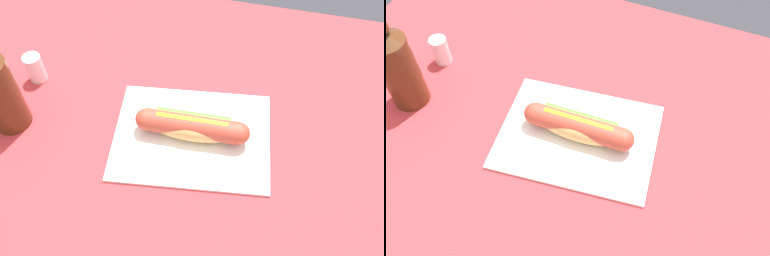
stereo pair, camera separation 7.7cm
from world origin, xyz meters
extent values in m
cylinder|color=brown|center=(-0.49, 0.34, 0.37)|extent=(0.07, 0.07, 0.74)
cube|color=brown|center=(0.00, 0.00, 0.75)|extent=(1.14, 0.83, 0.03)
cube|color=#B72D33|center=(0.00, 0.00, 0.77)|extent=(1.20, 0.89, 0.00)
cube|color=silver|center=(-0.01, 0.02, 0.78)|extent=(0.32, 0.26, 0.01)
ellipsoid|color=tan|center=(-0.01, 0.02, 0.80)|extent=(0.17, 0.06, 0.05)
cylinder|color=#A83D2D|center=(-0.01, 0.02, 0.81)|extent=(0.17, 0.05, 0.04)
sphere|color=#A83D2D|center=(0.08, 0.02, 0.81)|extent=(0.04, 0.04, 0.04)
sphere|color=#A83D2D|center=(-0.10, 0.01, 0.81)|extent=(0.04, 0.04, 0.04)
cube|color=yellow|center=(-0.01, 0.02, 0.83)|extent=(0.13, 0.01, 0.00)
cylinder|color=#4C7A2D|center=(-0.01, 0.03, 0.82)|extent=(0.14, 0.03, 0.02)
cylinder|color=#4C2814|center=(-0.36, -0.03, 0.85)|extent=(0.07, 0.07, 0.15)
cylinder|color=silver|center=(-0.36, 0.09, 0.80)|extent=(0.04, 0.04, 0.06)
camera|label=1|loc=(0.10, -0.43, 1.43)|focal=39.31mm
camera|label=2|loc=(0.17, -0.41, 1.43)|focal=39.31mm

